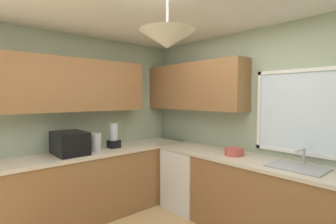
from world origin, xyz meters
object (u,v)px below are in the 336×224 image
at_px(sink_assembly, 298,167).
at_px(kettle, 96,142).
at_px(blender_appliance, 114,137).
at_px(bowl, 234,152).
at_px(dishwasher, 189,178).
at_px(microwave, 70,143).

bearing_deg(sink_assembly, kettle, -151.25).
bearing_deg(blender_appliance, sink_assembly, 22.52).
relative_size(kettle, blender_appliance, 0.67).
distance_m(sink_assembly, bowl, 0.76).
height_order(dishwasher, kettle, kettle).
xyz_separation_m(dishwasher, sink_assembly, (1.52, 0.04, 0.49)).
height_order(dishwasher, microwave, microwave).
relative_size(sink_assembly, bowl, 2.29).
bearing_deg(bowl, sink_assembly, 0.54).
height_order(microwave, blender_appliance, blender_appliance).
xyz_separation_m(bowl, blender_appliance, (-1.42, -0.90, 0.12)).
xyz_separation_m(microwave, kettle, (0.02, 0.35, -0.03)).
height_order(kettle, bowl, kettle).
relative_size(microwave, bowl, 2.04).
bearing_deg(dishwasher, blender_appliance, -127.27).
height_order(bowl, blender_appliance, blender_appliance).
xyz_separation_m(dishwasher, kettle, (-0.64, -1.15, 0.60)).
distance_m(dishwasher, sink_assembly, 1.60).
distance_m(dishwasher, bowl, 0.92).
bearing_deg(kettle, bowl, 40.08).
xyz_separation_m(dishwasher, bowl, (0.76, 0.03, 0.52)).
distance_m(sink_assembly, blender_appliance, 2.37).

